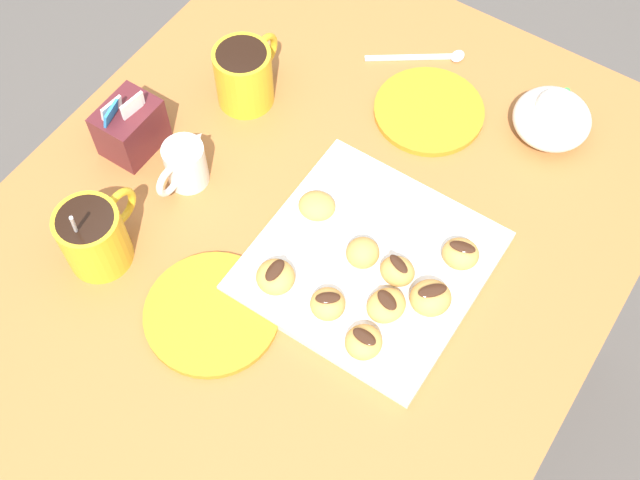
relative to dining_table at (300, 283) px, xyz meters
The scene contains 27 objects.
ground_plane 0.61m from the dining_table, ahead, with size 8.00×8.00×0.00m, color #514C47.
dining_table is the anchor object (origin of this frame).
pastry_plate_square 0.17m from the dining_table, 77.62° to the right, with size 0.30×0.30×0.02m, color silver.
coffee_mug_mustard_left 0.33m from the dining_table, 128.04° to the left, with size 0.13×0.09×0.15m.
coffee_mug_mustard_right 0.33m from the dining_table, 51.11° to the left, with size 0.13×0.09×0.10m.
cream_pitcher_white 0.26m from the dining_table, 89.75° to the left, with size 0.10×0.06×0.07m.
sugar_caddy 0.34m from the dining_table, 89.07° to the left, with size 0.09×0.07×0.11m.
ice_cream_bowl 0.45m from the dining_table, 29.40° to the right, with size 0.12×0.12×0.09m.
saucer_orange_left 0.21m from the dining_table, 168.55° to the left, with size 0.18×0.18×0.01m, color orange.
saucer_orange_right 0.33m from the dining_table, ahead, with size 0.17×0.17×0.01m, color orange.
loose_spoon_near_saucer 0.42m from the dining_table, ahead, with size 0.10×0.13×0.01m.
beignet_0 0.23m from the dining_table, 101.02° to the right, with size 0.05×0.05×0.03m, color #D19347.
chocolate_drizzle_0 0.24m from the dining_table, 101.02° to the right, with size 0.03×0.02×0.01m, color #381E11.
beignet_1 0.19m from the dining_table, 80.16° to the right, with size 0.04×0.05×0.04m, color #D19347.
beignet_2 0.20m from the dining_table, 126.80° to the right, with size 0.05×0.05×0.03m, color #D19347.
chocolate_drizzle_2 0.22m from the dining_table, 126.80° to the right, with size 0.03×0.02×0.01m, color #381E11.
beignet_3 0.28m from the dining_table, 66.53° to the right, with size 0.05×0.05×0.03m, color #D19347.
chocolate_drizzle_3 0.29m from the dining_table, 66.53° to the right, with size 0.04×0.02×0.01m, color #381E11.
beignet_4 0.18m from the dining_table, 167.49° to the right, with size 0.05×0.05×0.03m, color #D19347.
chocolate_drizzle_4 0.20m from the dining_table, 167.49° to the right, with size 0.04×0.02×0.01m, color #381E11.
beignet_5 0.26m from the dining_table, 87.85° to the right, with size 0.06×0.05×0.04m, color #D19347.
chocolate_drizzle_5 0.28m from the dining_table, 87.85° to the right, with size 0.04×0.02×0.01m, color #381E11.
beignet_6 0.17m from the dining_table, ahead, with size 0.05×0.05×0.03m, color #D19347.
beignet_7 0.22m from the dining_table, 82.84° to the right, with size 0.05×0.04×0.04m, color #D19347.
chocolate_drizzle_7 0.24m from the dining_table, 82.84° to the right, with size 0.03×0.01×0.01m, color #381E11.
beignet_8 0.25m from the dining_table, 119.22° to the right, with size 0.05×0.05×0.03m, color #D19347.
chocolate_drizzle_8 0.26m from the dining_table, 119.22° to the right, with size 0.03×0.02×0.01m, color #381E11.
Camera 1 is at (-0.46, -0.34, 1.72)m, focal length 45.41 mm.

